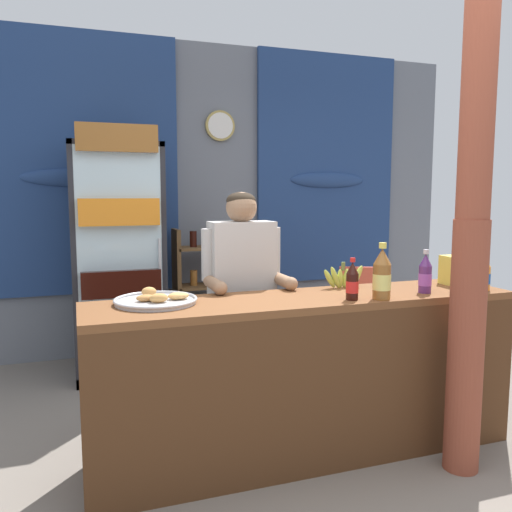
# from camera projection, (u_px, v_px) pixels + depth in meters

# --- Properties ---
(ground_plane) EXTENTS (7.02, 7.02, 0.00)m
(ground_plane) POSITION_uv_depth(u_px,v_px,m) (261.00, 410.00, 3.55)
(ground_plane) COLOR slate
(back_wall_curtained) EXTENTS (5.13, 0.22, 2.84)m
(back_wall_curtained) POSITION_uv_depth(u_px,v_px,m) (202.00, 194.00, 4.94)
(back_wall_curtained) COLOR slate
(back_wall_curtained) RESTS_ON ground
(stall_counter) EXTENTS (2.40, 0.53, 0.90)m
(stall_counter) POSITION_uv_depth(u_px,v_px,m) (314.00, 365.00, 2.82)
(stall_counter) COLOR brown
(stall_counter) RESTS_ON ground
(timber_post) EXTENTS (0.20, 0.18, 2.67)m
(timber_post) POSITION_uv_depth(u_px,v_px,m) (472.00, 230.00, 2.66)
(timber_post) COLOR brown
(timber_post) RESTS_ON ground
(drink_fridge) EXTENTS (0.70, 0.68, 1.97)m
(drink_fridge) POSITION_uv_depth(u_px,v_px,m) (117.00, 243.00, 4.16)
(drink_fridge) COLOR #232328
(drink_fridge) RESTS_ON ground
(bottle_shelf_rack) EXTENTS (0.48, 0.28, 1.16)m
(bottle_shelf_rack) POSITION_uv_depth(u_px,v_px,m) (201.00, 289.00, 4.71)
(bottle_shelf_rack) COLOR brown
(bottle_shelf_rack) RESTS_ON ground
(plastic_lawn_chair) EXTENTS (0.59, 0.59, 0.86)m
(plastic_lawn_chair) POSITION_uv_depth(u_px,v_px,m) (363.00, 307.00, 4.51)
(plastic_lawn_chair) COLOR #E5563D
(plastic_lawn_chair) RESTS_ON ground
(shopkeeper) EXTENTS (0.51, 0.42, 1.48)m
(shopkeeper) POSITION_uv_depth(u_px,v_px,m) (242.00, 281.00, 3.24)
(shopkeeper) COLOR #28282D
(shopkeeper) RESTS_ON ground
(soda_bottle_iced_tea) EXTENTS (0.10, 0.10, 0.31)m
(soda_bottle_iced_tea) POSITION_uv_depth(u_px,v_px,m) (382.00, 275.00, 2.79)
(soda_bottle_iced_tea) COLOR brown
(soda_bottle_iced_tea) RESTS_ON stall_counter
(soda_bottle_cola) EXTENTS (0.07, 0.07, 0.23)m
(soda_bottle_cola) POSITION_uv_depth(u_px,v_px,m) (352.00, 282.00, 2.78)
(soda_bottle_cola) COLOR black
(soda_bottle_cola) RESTS_ON stall_counter
(soda_bottle_orange_soda) EXTENTS (0.08, 0.08, 0.22)m
(soda_bottle_orange_soda) POSITION_uv_depth(u_px,v_px,m) (484.00, 274.00, 3.06)
(soda_bottle_orange_soda) COLOR orange
(soda_bottle_orange_soda) RESTS_ON stall_counter
(soda_bottle_grape_soda) EXTENTS (0.07, 0.07, 0.25)m
(soda_bottle_grape_soda) POSITION_uv_depth(u_px,v_px,m) (425.00, 275.00, 2.97)
(soda_bottle_grape_soda) COLOR #56286B
(soda_bottle_grape_soda) RESTS_ON stall_counter
(snack_box_instant_noodle) EXTENTS (0.20, 0.14, 0.18)m
(snack_box_instant_noodle) POSITION_uv_depth(u_px,v_px,m) (458.00, 270.00, 3.27)
(snack_box_instant_noodle) COLOR #EAD14C
(snack_box_instant_noodle) RESTS_ON stall_counter
(pastry_tray) EXTENTS (0.43, 0.43, 0.07)m
(pastry_tray) POSITION_uv_depth(u_px,v_px,m) (156.00, 300.00, 2.69)
(pastry_tray) COLOR #BCBCC1
(pastry_tray) RESTS_ON stall_counter
(banana_bunch) EXTENTS (0.28, 0.06, 0.16)m
(banana_bunch) POSITION_uv_depth(u_px,v_px,m) (344.00, 278.00, 3.14)
(banana_bunch) COLOR #B7C647
(banana_bunch) RESTS_ON stall_counter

